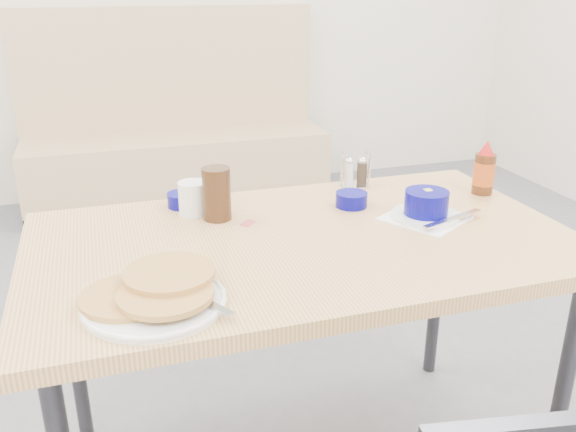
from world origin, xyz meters
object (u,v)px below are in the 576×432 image
object	(u,v)px
pancake_plate	(155,295)
amber_tumbler	(217,194)
grits_setting	(426,207)
syrup_bottle	(484,171)
condiment_caddy	(355,174)
booth_bench	(177,148)
creamer_bowl	(183,200)
dining_table	(304,259)
butter_bowl	(351,200)
coffee_mug	(195,198)

from	to	relation	value
pancake_plate	amber_tumbler	xyz separation A→B (m)	(0.22, 0.43, 0.05)
grits_setting	amber_tumbler	distance (m)	0.58
syrup_bottle	condiment_caddy	bearing A→B (deg)	152.40
booth_bench	grits_setting	size ratio (longest dim) A/B	6.51
condiment_caddy	syrup_bottle	distance (m)	0.40
creamer_bowl	condiment_caddy	bearing A→B (deg)	1.74
creamer_bowl	amber_tumbler	size ratio (longest dim) A/B	0.62
grits_setting	creamer_bowl	size ratio (longest dim) A/B	3.21
amber_tumbler	syrup_bottle	size ratio (longest dim) A/B	0.87
booth_bench	dining_table	size ratio (longest dim) A/B	1.36
dining_table	grits_setting	bearing A→B (deg)	2.77
dining_table	condiment_caddy	xyz separation A→B (m)	(0.29, 0.34, 0.10)
pancake_plate	butter_bowl	size ratio (longest dim) A/B	3.18
booth_bench	pancake_plate	xyz separation A→B (m)	(-0.41, -2.77, 0.43)
dining_table	grits_setting	xyz separation A→B (m)	(0.36, 0.02, 0.10)
amber_tumbler	dining_table	bearing A→B (deg)	-46.17
pancake_plate	amber_tumbler	size ratio (longest dim) A/B	2.01
butter_bowl	grits_setting	bearing A→B (deg)	-44.73
pancake_plate	butter_bowl	xyz separation A→B (m)	(0.61, 0.41, -0.00)
amber_tumbler	booth_bench	bearing A→B (deg)	85.42
booth_bench	amber_tumbler	world-z (taller)	booth_bench
coffee_mug	syrup_bottle	xyz separation A→B (m)	(0.88, -0.10, 0.02)
dining_table	grits_setting	size ratio (longest dim) A/B	4.80
booth_bench	condiment_caddy	world-z (taller)	booth_bench
condiment_caddy	syrup_bottle	world-z (taller)	syrup_bottle
dining_table	condiment_caddy	world-z (taller)	condiment_caddy
grits_setting	creamer_bowl	xyz separation A→B (m)	(-0.63, 0.31, -0.02)
grits_setting	condiment_caddy	bearing A→B (deg)	102.82
coffee_mug	pancake_plate	bearing A→B (deg)	-108.74
butter_bowl	pancake_plate	bearing A→B (deg)	-146.30
dining_table	butter_bowl	bearing A→B (deg)	40.01
dining_table	butter_bowl	distance (m)	0.28
dining_table	creamer_bowl	size ratio (longest dim) A/B	15.39
coffee_mug	creamer_bowl	distance (m)	0.08
booth_bench	pancake_plate	bearing A→B (deg)	-98.33
dining_table	amber_tumbler	distance (m)	0.30
coffee_mug	amber_tumbler	distance (m)	0.08
booth_bench	amber_tumbler	size ratio (longest dim) A/B	12.92
dining_table	creamer_bowl	xyz separation A→B (m)	(-0.26, 0.32, 0.08)
butter_bowl	condiment_caddy	xyz separation A→B (m)	(0.08, 0.17, 0.02)
coffee_mug	syrup_bottle	bearing A→B (deg)	-6.28
condiment_caddy	syrup_bottle	size ratio (longest dim) A/B	0.67
creamer_bowl	syrup_bottle	size ratio (longest dim) A/B	0.54
coffee_mug	butter_bowl	bearing A→B (deg)	-10.24
dining_table	coffee_mug	bearing A→B (deg)	133.33
coffee_mug	condiment_caddy	distance (m)	0.54
dining_table	coffee_mug	size ratio (longest dim) A/B	11.51
butter_bowl	amber_tumbler	distance (m)	0.40
booth_bench	amber_tumbler	distance (m)	2.40
dining_table	creamer_bowl	bearing A→B (deg)	129.21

